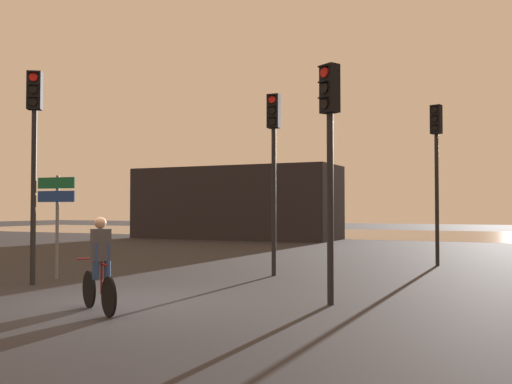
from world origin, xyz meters
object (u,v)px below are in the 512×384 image
Objects in this scene: distant_building at (235,203)px; traffic_light_near_left at (34,137)px; traffic_light_center at (274,150)px; direction_sign_post at (57,207)px; traffic_light_far_right at (436,155)px; cyclist at (100,264)px; traffic_light_near_right at (330,137)px.

distant_building is 20.99m from traffic_light_near_left.
direction_sign_post is (-4.66, -2.97, -1.52)m from traffic_light_center.
traffic_light_far_right is 3.09× the size of cyclist.
traffic_light_center reaches higher than traffic_light_near_right.
cyclist is at bearing 81.00° from traffic_light_center.
traffic_light_center is at bearing 26.41° from cyclist.
traffic_light_near_right is at bearing 98.65° from traffic_light_far_right.
cyclist is (-4.08, -10.77, -2.62)m from traffic_light_far_right.
traffic_light_near_left is at bearing 31.46° from traffic_light_near_right.
traffic_light_far_right is 11.81m from cyclist.
direction_sign_post is 1.60× the size of cyclist.
traffic_light_center reaches higher than cyclist.
distant_building is at bearing 53.32° from cyclist.
distant_building is at bearing -81.52° from direction_sign_post.
distant_building is 7.58× the size of cyclist.
traffic_light_near_right is at bearing -58.47° from distant_building.
traffic_light_near_right reaches higher than distant_building.
cyclist is (9.00, -22.45, -1.29)m from distant_building.
distant_building is 17.59m from traffic_light_far_right.
traffic_light_near_left is 1.00× the size of traffic_light_far_right.
traffic_light_near_right reaches higher than cyclist.
distant_building is 2.56× the size of traffic_light_center.
traffic_light_near_right is 0.89× the size of traffic_light_near_left.
traffic_light_near_right is at bearing 168.33° from direction_sign_post.
traffic_light_far_right is at bearing 10.72° from cyclist.
cyclist is at bearing -68.15° from distant_building.
traffic_light_far_right reaches higher than distant_building.
traffic_light_far_right is (7.90, 8.61, 0.01)m from traffic_light_near_left.
traffic_light_far_right is 11.28m from direction_sign_post.
traffic_light_far_right is at bearing -66.14° from traffic_light_near_right.
traffic_light_center is 2.96× the size of cyclist.
traffic_light_far_right reaches higher than traffic_light_center.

